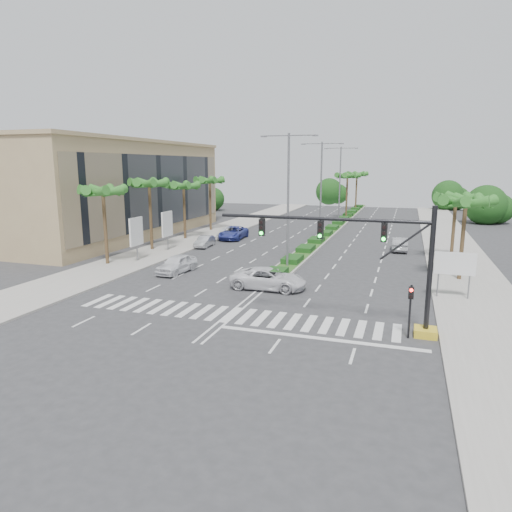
{
  "coord_description": "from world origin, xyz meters",
  "views": [
    {
      "loc": [
        10.12,
        -25.57,
        9.29
      ],
      "look_at": [
        0.23,
        4.25,
        3.0
      ],
      "focal_mm": 32.0,
      "sensor_mm": 36.0,
      "label": 1
    }
  ],
  "objects_px": {
    "car_parked_c": "(233,233)",
    "car_crossing": "(268,279)",
    "car_right": "(399,244)",
    "car_parked_d": "(227,233)",
    "car_parked_a": "(177,264)",
    "car_parked_b": "(205,241)"
  },
  "relations": [
    {
      "from": "car_parked_d",
      "to": "car_crossing",
      "type": "distance_m",
      "value": 25.12
    },
    {
      "from": "car_crossing",
      "to": "car_right",
      "type": "relative_size",
      "value": 1.26
    },
    {
      "from": "car_right",
      "to": "car_parked_c",
      "type": "bearing_deg",
      "value": -8.2
    },
    {
      "from": "car_parked_c",
      "to": "car_parked_d",
      "type": "relative_size",
      "value": 1.22
    },
    {
      "from": "car_parked_d",
      "to": "car_right",
      "type": "height_order",
      "value": "car_right"
    },
    {
      "from": "car_parked_c",
      "to": "car_parked_d",
      "type": "bearing_deg",
      "value": 151.83
    },
    {
      "from": "car_parked_a",
      "to": "car_parked_b",
      "type": "height_order",
      "value": "car_parked_a"
    },
    {
      "from": "car_parked_d",
      "to": "car_crossing",
      "type": "relative_size",
      "value": 0.82
    },
    {
      "from": "car_parked_b",
      "to": "car_parked_c",
      "type": "relative_size",
      "value": 0.68
    },
    {
      "from": "car_parked_c",
      "to": "car_crossing",
      "type": "height_order",
      "value": "car_crossing"
    },
    {
      "from": "car_right",
      "to": "car_parked_a",
      "type": "bearing_deg",
      "value": 40.05
    },
    {
      "from": "car_parked_a",
      "to": "car_parked_d",
      "type": "bearing_deg",
      "value": 104.44
    },
    {
      "from": "car_crossing",
      "to": "car_right",
      "type": "bearing_deg",
      "value": -25.54
    },
    {
      "from": "car_parked_d",
      "to": "car_crossing",
      "type": "height_order",
      "value": "car_crossing"
    },
    {
      "from": "car_parked_c",
      "to": "car_right",
      "type": "height_order",
      "value": "car_parked_c"
    },
    {
      "from": "car_parked_b",
      "to": "car_parked_c",
      "type": "bearing_deg",
      "value": 75.8
    },
    {
      "from": "car_parked_b",
      "to": "car_crossing",
      "type": "xyz_separation_m",
      "value": [
        12.23,
        -15.05,
        0.16
      ]
    },
    {
      "from": "car_crossing",
      "to": "car_right",
      "type": "distance_m",
      "value": 21.61
    },
    {
      "from": "car_parked_c",
      "to": "car_parked_d",
      "type": "height_order",
      "value": "car_parked_c"
    },
    {
      "from": "car_parked_a",
      "to": "car_parked_c",
      "type": "relative_size",
      "value": 0.81
    },
    {
      "from": "car_parked_b",
      "to": "car_crossing",
      "type": "height_order",
      "value": "car_crossing"
    },
    {
      "from": "car_parked_b",
      "to": "car_parked_c",
      "type": "distance_m",
      "value": 6.49
    }
  ]
}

